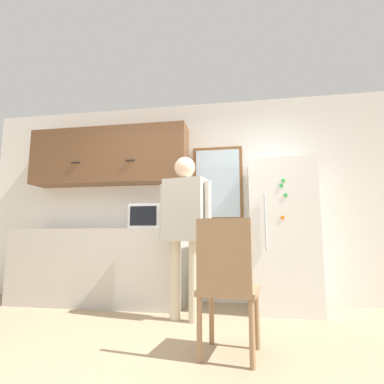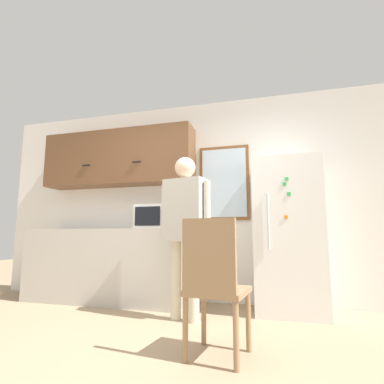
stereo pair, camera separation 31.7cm
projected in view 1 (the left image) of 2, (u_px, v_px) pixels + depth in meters
ground_plane at (135, 368)px, 1.95m from camera, size 16.00×16.00×0.00m
back_wall at (189, 199)px, 4.12m from camera, size 6.00×0.06×2.70m
counter at (100, 266)px, 3.84m from camera, size 2.20×0.64×0.94m
upper_cabinets at (109, 157)px, 4.17m from camera, size 2.20×0.39×0.77m
microwave at (151, 217)px, 3.71m from camera, size 0.46×0.39×0.29m
person at (185, 218)px, 3.16m from camera, size 0.58×0.31×1.70m
refrigerator at (282, 235)px, 3.52m from camera, size 0.75×0.65×1.73m
chair at (227, 280)px, 2.15m from camera, size 0.47×0.47×0.98m
window at (218, 183)px, 4.04m from camera, size 0.67×0.05×1.00m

